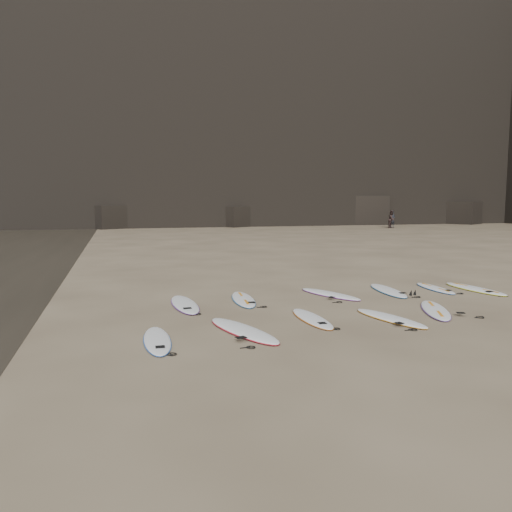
{
  "coord_description": "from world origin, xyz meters",
  "views": [
    {
      "loc": [
        -4.99,
        -11.4,
        3.01
      ],
      "look_at": [
        -1.35,
        1.63,
        1.5
      ],
      "focal_mm": 35.0,
      "sensor_mm": 36.0,
      "label": 1
    }
  ],
  "objects_px": {
    "surfboard_6": "(243,299)",
    "person_b": "(392,219)",
    "surfboard_1": "(243,330)",
    "surfboard_9": "(435,288)",
    "person_a": "(393,219)",
    "surfboard_3": "(390,318)",
    "surfboard_5": "(185,304)",
    "surfboard_0": "(157,340)",
    "surfboard_2": "(312,318)",
    "surfboard_4": "(435,310)",
    "surfboard_7": "(330,294)",
    "surfboard_8": "(388,290)",
    "surfboard_10": "(475,289)"
  },
  "relations": [
    {
      "from": "surfboard_6",
      "to": "surfboard_10",
      "type": "relative_size",
      "value": 0.94
    },
    {
      "from": "surfboard_3",
      "to": "person_a",
      "type": "relative_size",
      "value": 1.26
    },
    {
      "from": "surfboard_6",
      "to": "person_a",
      "type": "relative_size",
      "value": 1.3
    },
    {
      "from": "surfboard_1",
      "to": "surfboard_9",
      "type": "height_order",
      "value": "surfboard_1"
    },
    {
      "from": "surfboard_8",
      "to": "surfboard_1",
      "type": "bearing_deg",
      "value": -140.42
    },
    {
      "from": "surfboard_1",
      "to": "surfboard_8",
      "type": "bearing_deg",
      "value": 14.51
    },
    {
      "from": "surfboard_4",
      "to": "surfboard_7",
      "type": "bearing_deg",
      "value": 146.78
    },
    {
      "from": "surfboard_6",
      "to": "surfboard_9",
      "type": "height_order",
      "value": "surfboard_6"
    },
    {
      "from": "surfboard_2",
      "to": "surfboard_3",
      "type": "xyz_separation_m",
      "value": [
        1.93,
        -0.5,
        0.0
      ]
    },
    {
      "from": "person_a",
      "to": "surfboard_3",
      "type": "bearing_deg",
      "value": -143.36
    },
    {
      "from": "surfboard_6",
      "to": "person_b",
      "type": "relative_size",
      "value": 1.3
    },
    {
      "from": "surfboard_1",
      "to": "person_b",
      "type": "bearing_deg",
      "value": 37.78
    },
    {
      "from": "surfboard_3",
      "to": "surfboard_6",
      "type": "xyz_separation_m",
      "value": [
        -3.01,
        3.35,
        0.0
      ]
    },
    {
      "from": "surfboard_2",
      "to": "person_b",
      "type": "xyz_separation_m",
      "value": [
        24.42,
        37.3,
        0.92
      ]
    },
    {
      "from": "surfboard_2",
      "to": "surfboard_6",
      "type": "relative_size",
      "value": 0.93
    },
    {
      "from": "surfboard_8",
      "to": "person_b",
      "type": "height_order",
      "value": "person_b"
    },
    {
      "from": "surfboard_7",
      "to": "person_b",
      "type": "bearing_deg",
      "value": 35.43
    },
    {
      "from": "surfboard_3",
      "to": "surfboard_5",
      "type": "xyz_separation_m",
      "value": [
        -4.81,
        3.09,
        0.01
      ]
    },
    {
      "from": "surfboard_2",
      "to": "person_b",
      "type": "relative_size",
      "value": 1.21
    },
    {
      "from": "surfboard_1",
      "to": "surfboard_6",
      "type": "height_order",
      "value": "surfboard_1"
    },
    {
      "from": "surfboard_1",
      "to": "surfboard_2",
      "type": "height_order",
      "value": "surfboard_1"
    },
    {
      "from": "surfboard_7",
      "to": "surfboard_8",
      "type": "bearing_deg",
      "value": -19.14
    },
    {
      "from": "surfboard_4",
      "to": "person_b",
      "type": "distance_m",
      "value": 42.72
    },
    {
      "from": "surfboard_4",
      "to": "surfboard_6",
      "type": "relative_size",
      "value": 1.02
    },
    {
      "from": "surfboard_0",
      "to": "person_b",
      "type": "xyz_separation_m",
      "value": [
        28.35,
        38.25,
        0.92
      ]
    },
    {
      "from": "surfboard_3",
      "to": "surfboard_10",
      "type": "bearing_deg",
      "value": 17.53
    },
    {
      "from": "surfboard_8",
      "to": "surfboard_9",
      "type": "xyz_separation_m",
      "value": [
        1.78,
        -0.03,
        -0.01
      ]
    },
    {
      "from": "surfboard_0",
      "to": "surfboard_7",
      "type": "relative_size",
      "value": 0.9
    },
    {
      "from": "surfboard_9",
      "to": "person_a",
      "type": "bearing_deg",
      "value": 65.87
    },
    {
      "from": "surfboard_3",
      "to": "surfboard_6",
      "type": "height_order",
      "value": "surfboard_6"
    },
    {
      "from": "surfboard_3",
      "to": "person_b",
      "type": "distance_m",
      "value": 44.0
    },
    {
      "from": "surfboard_7",
      "to": "surfboard_2",
      "type": "bearing_deg",
      "value": -142.77
    },
    {
      "from": "surfboard_7",
      "to": "surfboard_3",
      "type": "bearing_deg",
      "value": -108.88
    },
    {
      "from": "person_b",
      "to": "surfboard_7",
      "type": "bearing_deg",
      "value": -162.02
    },
    {
      "from": "surfboard_2",
      "to": "surfboard_9",
      "type": "xyz_separation_m",
      "value": [
        5.69,
        2.96,
        -0.0
      ]
    },
    {
      "from": "person_b",
      "to": "surfboard_1",
      "type": "bearing_deg",
      "value": -163.47
    },
    {
      "from": "surfboard_3",
      "to": "surfboard_4",
      "type": "height_order",
      "value": "surfboard_4"
    },
    {
      "from": "surfboard_6",
      "to": "surfboard_9",
      "type": "xyz_separation_m",
      "value": [
        6.77,
        0.11,
        -0.0
      ]
    },
    {
      "from": "surfboard_7",
      "to": "surfboard_8",
      "type": "height_order",
      "value": "surfboard_8"
    },
    {
      "from": "surfboard_8",
      "to": "surfboard_9",
      "type": "relative_size",
      "value": 1.16
    },
    {
      "from": "surfboard_0",
      "to": "person_b",
      "type": "distance_m",
      "value": 47.62
    },
    {
      "from": "surfboard_4",
      "to": "surfboard_8",
      "type": "xyz_separation_m",
      "value": [
        0.31,
        2.99,
        0.0
      ]
    },
    {
      "from": "surfboard_9",
      "to": "person_a",
      "type": "height_order",
      "value": "person_a"
    },
    {
      "from": "surfboard_9",
      "to": "surfboard_4",
      "type": "bearing_deg",
      "value": -120.51
    },
    {
      "from": "surfboard_7",
      "to": "surfboard_10",
      "type": "xyz_separation_m",
      "value": [
        5.11,
        -0.45,
        0.0
      ]
    },
    {
      "from": "surfboard_0",
      "to": "surfboard_9",
      "type": "xyz_separation_m",
      "value": [
        9.63,
        3.91,
        -0.0
      ]
    },
    {
      "from": "surfboard_2",
      "to": "surfboard_10",
      "type": "relative_size",
      "value": 0.87
    },
    {
      "from": "surfboard_4",
      "to": "surfboard_5",
      "type": "height_order",
      "value": "surfboard_5"
    },
    {
      "from": "surfboard_1",
      "to": "person_a",
      "type": "bearing_deg",
      "value": 37.72
    },
    {
      "from": "surfboard_6",
      "to": "person_a",
      "type": "bearing_deg",
      "value": 59.06
    }
  ]
}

